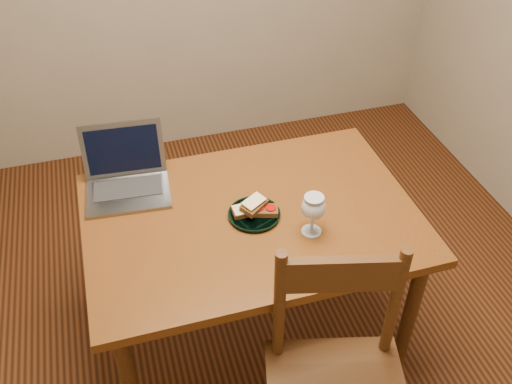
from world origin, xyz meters
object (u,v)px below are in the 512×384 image
object	(u,v)px
table	(251,230)
chair	(338,380)
milk_glass	(313,215)
laptop	(126,173)
plate	(254,215)

from	to	relation	value
table	chair	size ratio (longest dim) A/B	2.28
milk_glass	laptop	distance (m)	0.80
table	chair	bearing A→B (deg)	-80.83
table	chair	world-z (taller)	chair
table	chair	xyz separation A→B (m)	(0.11, -0.67, -0.11)
chair	plate	distance (m)	0.69
table	plate	xyz separation A→B (m)	(0.01, -0.01, 0.09)
plate	table	bearing A→B (deg)	120.24
plate	laptop	size ratio (longest dim) A/B	0.57
laptop	chair	bearing A→B (deg)	-56.41
table	laptop	world-z (taller)	laptop
chair	plate	size ratio (longest dim) A/B	2.77
chair	milk_glass	world-z (taller)	chair
chair	laptop	xyz separation A→B (m)	(-0.55, 0.99, 0.26)
plate	milk_glass	distance (m)	0.25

